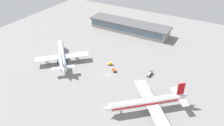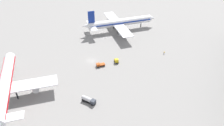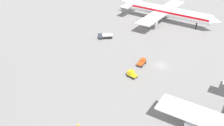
% 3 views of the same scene
% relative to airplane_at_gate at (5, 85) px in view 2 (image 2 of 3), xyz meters
% --- Properties ---
extents(ground, '(288.00, 288.00, 0.00)m').
position_rel_airplane_at_gate_xyz_m(ground, '(39.29, -18.44, -5.95)').
color(ground, gray).
extents(airplane_at_gate, '(43.53, 40.84, 16.36)m').
position_rel_airplane_at_gate_xyz_m(airplane_at_gate, '(0.00, 0.00, 0.00)').
color(airplane_at_gate, white).
rests_on(airplane_at_gate, ground).
extents(airplane_taxiing, '(40.64, 41.45, 15.90)m').
position_rel_airplane_at_gate_xyz_m(airplane_taxiing, '(80.30, -16.67, -0.17)').
color(airplane_taxiing, white).
rests_on(airplane_taxiing, ground).
extents(fuel_truck, '(2.56, 6.42, 2.50)m').
position_rel_airplane_at_gate_xyz_m(fuel_truck, '(11.88, -33.50, -4.56)').
color(fuel_truck, black).
rests_on(fuel_truck, ground).
extents(pushback_tractor, '(4.46, 4.45, 1.90)m').
position_rel_airplane_at_gate_xyz_m(pushback_tractor, '(37.06, -25.21, -4.98)').
color(pushback_tractor, black).
rests_on(pushback_tractor, ground).
extents(baggage_tug, '(3.75, 3.52, 2.30)m').
position_rel_airplane_at_gate_xyz_m(baggage_tug, '(44.03, -31.33, -4.79)').
color(baggage_tug, black).
rests_on(baggage_tug, ground).
extents(ground_crew_worker, '(0.51, 0.53, 1.67)m').
position_rel_airplane_at_gate_xyz_m(ground_crew_worker, '(63.74, -52.00, -5.10)').
color(ground_crew_worker, '#1E2338').
rests_on(ground_crew_worker, ground).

